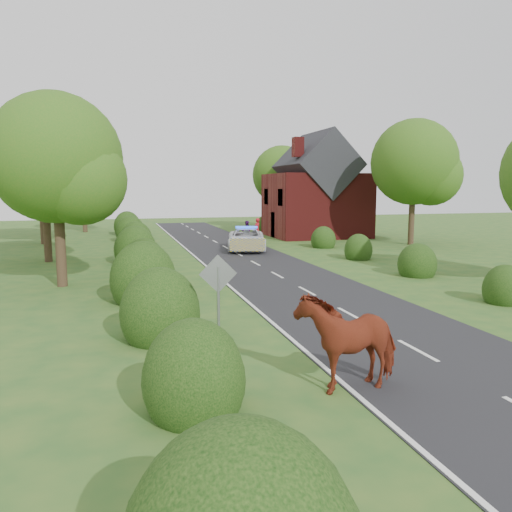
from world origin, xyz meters
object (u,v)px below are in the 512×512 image
object	(u,v)px
police_van	(247,239)
road_sign	(218,286)
pedestrian_purple	(247,231)
cow	(347,346)
pedestrian_red	(257,229)

from	to	relation	value
police_van	road_sign	bearing A→B (deg)	-93.24
road_sign	pedestrian_purple	size ratio (longest dim) A/B	1.53
pedestrian_purple	cow	bearing A→B (deg)	92.88
cow	police_van	bearing A→B (deg)	163.68
police_van	pedestrian_red	xyz separation A→B (m)	(2.36, 5.63, 0.17)
cow	pedestrian_purple	size ratio (longest dim) A/B	1.49
cow	pedestrian_purple	bearing A→B (deg)	162.65
road_sign	police_van	xyz separation A→B (m)	(6.09, 20.15, -0.90)
pedestrian_red	pedestrian_purple	size ratio (longest dim) A/B	1.12
pedestrian_red	road_sign	bearing A→B (deg)	31.04
road_sign	pedestrian_purple	bearing A→B (deg)	73.64
road_sign	cow	distance (m)	4.21
pedestrian_red	cow	bearing A→B (deg)	37.11
cow	pedestrian_red	xyz separation A→B (m)	(6.27, 29.29, 0.05)
police_van	cow	bearing A→B (deg)	-85.80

